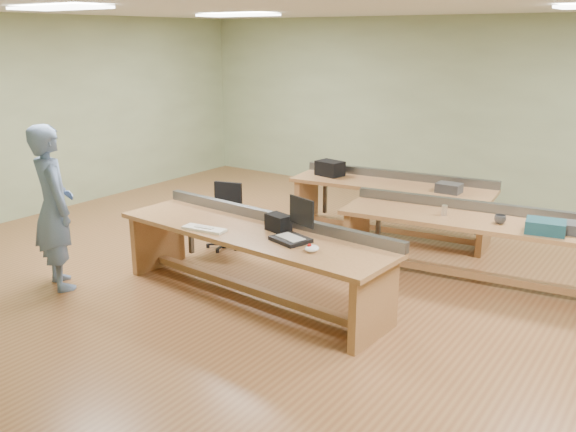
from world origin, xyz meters
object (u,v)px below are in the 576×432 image
(parts_bin_teal, at_px, (545,227))
(drinks_can, at_px, (444,210))
(workbench_mid, at_px, (473,234))
(task_chair, at_px, (224,224))
(workbench_front, at_px, (254,247))
(person, at_px, (54,208))
(mug, at_px, (500,219))
(workbench_back, at_px, (391,197))
(laptop_base, at_px, (291,239))
(camera_bag, at_px, (278,223))

(parts_bin_teal, relative_size, drinks_can, 3.28)
(workbench_mid, xyz_separation_m, task_chair, (-3.04, -0.70, -0.25))
(workbench_front, distance_m, person, 2.22)
(workbench_front, distance_m, mug, 2.65)
(workbench_front, bearing_deg, mug, 43.43)
(person, bearing_deg, workbench_back, -99.26)
(laptop_base, distance_m, drinks_can, 1.94)
(person, relative_size, mug, 14.80)
(workbench_front, relative_size, person, 1.79)
(person, bearing_deg, drinks_can, -120.56)
(camera_bag, height_order, parts_bin_teal, camera_bag)
(person, height_order, parts_bin_teal, person)
(workbench_back, bearing_deg, laptop_base, -91.58)
(person, xyz_separation_m, task_chair, (0.65, 2.03, -0.59))
(workbench_back, bearing_deg, task_chair, -139.79)
(mug, bearing_deg, workbench_back, 149.43)
(workbench_front, xyz_separation_m, task_chair, (-1.31, 1.05, -0.25))
(camera_bag, bearing_deg, parts_bin_teal, 47.72)
(mug, relative_size, drinks_can, 1.05)
(person, bearing_deg, parts_bin_teal, -128.07)
(task_chair, xyz_separation_m, parts_bin_teal, (3.81, 0.59, 0.51))
(mug, bearing_deg, task_chair, -169.05)
(workbench_back, bearing_deg, camera_bag, -97.59)
(workbench_mid, relative_size, laptop_base, 8.49)
(person, height_order, laptop_base, person)
(workbench_mid, distance_m, person, 4.61)
(camera_bag, distance_m, drinks_can, 1.93)
(camera_bag, xyz_separation_m, parts_bin_teal, (2.27, 1.50, -0.02))
(camera_bag, bearing_deg, laptop_base, -20.22)
(person, height_order, task_chair, person)
(camera_bag, bearing_deg, mug, 55.21)
(laptop_base, distance_m, task_chair, 2.20)
(workbench_front, bearing_deg, person, -149.78)
(person, relative_size, laptop_base, 5.11)
(laptop_base, distance_m, parts_bin_teal, 2.61)
(workbench_front, height_order, mug, workbench_front)
(workbench_back, xyz_separation_m, task_chair, (-1.57, -1.69, -0.24))
(workbench_front, xyz_separation_m, mug, (2.03, 1.69, 0.23))
(workbench_back, relative_size, task_chair, 3.35)
(workbench_mid, relative_size, task_chair, 3.56)
(workbench_back, distance_m, drinks_can, 1.61)
(parts_bin_teal, xyz_separation_m, drinks_can, (-1.08, 0.02, -0.01))
(workbench_front, bearing_deg, laptop_base, -4.35)
(workbench_back, distance_m, parts_bin_teal, 2.51)
(task_chair, distance_m, drinks_can, 2.84)
(person, height_order, mug, person)
(workbench_mid, bearing_deg, drinks_can, -169.67)
(laptop_base, height_order, task_chair, task_chair)
(workbench_front, relative_size, task_chair, 3.83)
(laptop_base, bearing_deg, mug, 65.98)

